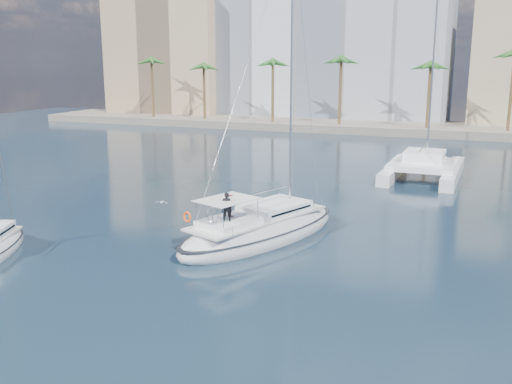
% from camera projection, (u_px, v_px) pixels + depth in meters
% --- Properties ---
extents(ground, '(160.00, 160.00, 0.00)m').
position_uv_depth(ground, '(225.00, 242.00, 34.68)').
color(ground, black).
rests_on(ground, ground).
extents(quay, '(120.00, 14.00, 1.20)m').
position_uv_depth(quay, '(384.00, 127.00, 89.97)').
color(quay, gray).
rests_on(quay, ground).
extents(building_modern, '(42.00, 16.00, 28.00)m').
position_uv_depth(building_modern, '(330.00, 43.00, 102.10)').
color(building_modern, silver).
rests_on(building_modern, ground).
extents(building_tan_left, '(22.00, 14.00, 22.00)m').
position_uv_depth(building_tan_left, '(173.00, 60.00, 109.72)').
color(building_tan_left, tan).
rests_on(building_tan_left, ground).
extents(palm_left, '(3.60, 3.60, 12.30)m').
position_uv_depth(palm_left, '(179.00, 64.00, 96.16)').
color(palm_left, brown).
rests_on(palm_left, ground).
extents(palm_centre, '(3.60, 3.60, 12.30)m').
position_uv_depth(palm_centre, '(383.00, 64.00, 84.17)').
color(palm_centre, brown).
rests_on(palm_centre, ground).
extents(main_sloop, '(8.75, 13.80, 19.56)m').
position_uv_depth(main_sloop, '(261.00, 230.00, 35.10)').
color(main_sloop, silver).
rests_on(main_sloop, ground).
extents(catamaran, '(6.92, 13.19, 18.81)m').
position_uv_depth(catamaran, '(424.00, 165.00, 53.87)').
color(catamaran, silver).
rests_on(catamaran, ground).
extents(seagull, '(0.97, 0.42, 0.18)m').
position_uv_depth(seagull, '(162.00, 202.00, 40.31)').
color(seagull, silver).
rests_on(seagull, ground).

